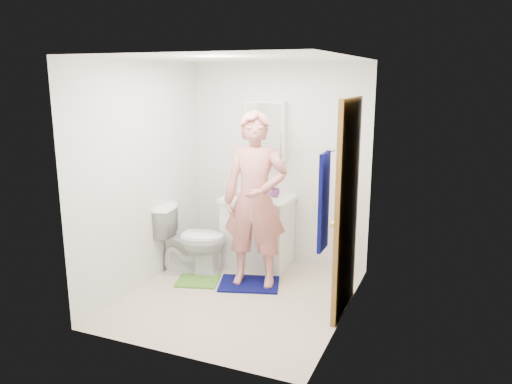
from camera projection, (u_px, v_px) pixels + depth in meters
floor at (238, 298)px, 5.17m from camera, size 2.20×2.40×0.02m
ceiling at (236, 57)px, 4.62m from camera, size 2.20×2.40×0.02m
wall_back at (279, 164)px, 5.99m from camera, size 2.20×0.02×2.40m
wall_front at (171, 215)px, 3.81m from camera, size 2.20×0.02×2.40m
wall_left at (142, 175)px, 5.31m from camera, size 0.02×2.40×2.40m
wall_right at (349, 194)px, 4.48m from camera, size 0.02×2.40×2.40m
vanity_cabinet at (258, 233)px, 5.96m from camera, size 0.75×0.55×0.80m
countertop at (258, 199)px, 5.86m from camera, size 0.79×0.59×0.05m
sink_basin at (258, 198)px, 5.86m from camera, size 0.40×0.40×0.03m
faucet at (264, 189)px, 6.00m from camera, size 0.03×0.03×0.12m
medicine_cabinet at (265, 131)px, 5.89m from camera, size 0.50×0.12×0.70m
mirror_panel at (264, 132)px, 5.83m from camera, size 0.46×0.01×0.66m
door at (347, 208)px, 4.67m from camera, size 0.05×0.80×2.05m
door_knob at (334, 225)px, 4.42m from camera, size 0.07×0.07×0.07m
towel at (324, 202)px, 3.99m from camera, size 0.03×0.24×0.80m
towel_hook at (330, 150)px, 3.88m from camera, size 0.06×0.02×0.02m
toilet at (192, 239)px, 5.74m from camera, size 0.87×0.62×0.81m
bath_mat at (249, 284)px, 5.47m from camera, size 0.75×0.63×0.02m
green_rug at (198, 281)px, 5.55m from camera, size 0.54×0.50×0.02m
soap_dispenser at (233, 187)px, 5.90m from camera, size 0.11×0.11×0.20m
toothbrush_cup at (275, 193)px, 5.85m from camera, size 0.15×0.15×0.10m
man at (255, 200)px, 5.26m from camera, size 0.75×0.55×1.87m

